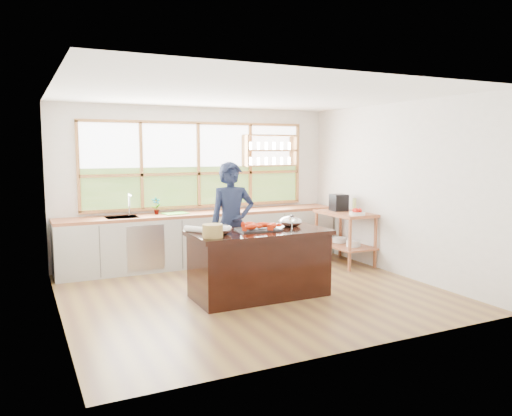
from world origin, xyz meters
TOP-DOWN VIEW (x-y plane):
  - ground_plane at (0.00, 0.00)m, footprint 5.00×5.00m
  - room_shell at (0.02, 0.51)m, footprint 5.02×4.52m
  - back_counter at (-0.02, 1.94)m, footprint 4.90×0.63m
  - right_shelf_unit at (2.19, 0.89)m, footprint 0.62×1.10m
  - island at (0.00, -0.20)m, footprint 1.85×0.90m
  - cook at (-0.12, 0.46)m, footprint 0.71×0.51m
  - potted_plant at (-0.82, 2.00)m, footprint 0.15×0.10m
  - cutting_board at (-0.52, 1.94)m, footprint 0.44×0.36m
  - espresso_machine at (2.19, 1.10)m, footprint 0.29×0.30m
  - wine_bottle at (2.24, 0.72)m, footprint 0.08×0.08m
  - fruit_bowl at (2.14, 0.50)m, footprint 0.26×0.26m
  - slate_board at (-0.00, -0.16)m, footprint 0.58×0.45m
  - lobster_pile at (0.02, -0.16)m, footprint 0.52×0.44m
  - mixing_bowl_left at (-0.57, -0.23)m, footprint 0.30×0.30m
  - mixing_bowl_right at (0.56, -0.07)m, footprint 0.32×0.32m
  - wine_glass at (0.35, -0.45)m, footprint 0.08×0.08m
  - wicker_basket at (-0.75, -0.41)m, footprint 0.26×0.26m
  - parchment_roll at (-0.83, 0.04)m, footprint 0.23×0.30m

SIDE VIEW (x-z plane):
  - ground_plane at x=0.00m, z-range 0.00..0.00m
  - island at x=0.00m, z-range 0.00..0.90m
  - back_counter at x=-0.02m, z-range 0.00..0.90m
  - right_shelf_unit at x=2.19m, z-range 0.15..1.05m
  - cook at x=-0.12m, z-range 0.00..1.80m
  - cutting_board at x=-0.52m, z-range 0.90..0.91m
  - slate_board at x=0.00m, z-range 0.90..0.92m
  - parchment_roll at x=-0.83m, z-range 0.90..0.98m
  - fruit_bowl at x=2.14m, z-range 0.89..1.00m
  - lobster_pile at x=0.02m, z-range 0.92..1.00m
  - mixing_bowl_left at x=-0.57m, z-range 0.89..1.04m
  - mixing_bowl_right at x=0.56m, z-range 0.89..1.04m
  - wicker_basket at x=-0.75m, z-range 0.90..1.06m
  - wine_bottle at x=2.24m, z-range 0.90..1.15m
  - potted_plant at x=-0.82m, z-range 0.90..1.19m
  - espresso_machine at x=2.19m, z-range 0.90..1.19m
  - wine_glass at x=0.35m, z-range 0.95..1.17m
  - room_shell at x=0.02m, z-range 0.40..3.11m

